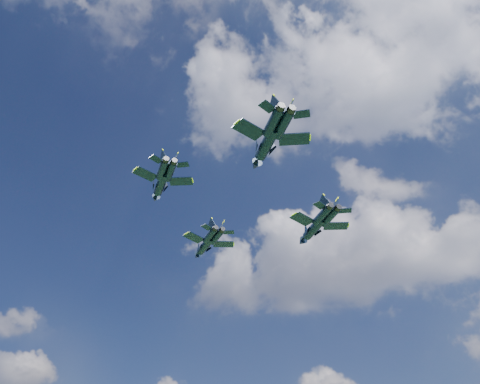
% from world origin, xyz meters
% --- Properties ---
extents(jet_lead, '(13.50, 13.15, 3.63)m').
position_xyz_m(jet_lead, '(-11.16, 16.50, 62.26)').
color(jet_lead, black).
extents(jet_left, '(12.01, 13.01, 3.41)m').
position_xyz_m(jet_left, '(-8.35, -8.46, 61.10)').
color(jet_left, black).
extents(jet_right, '(14.16, 15.04, 3.98)m').
position_xyz_m(jet_right, '(13.46, 15.96, 60.64)').
color(jet_right, black).
extents(jet_slot, '(14.26, 16.13, 4.16)m').
position_xyz_m(jet_slot, '(12.90, -10.88, 61.86)').
color(jet_slot, black).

